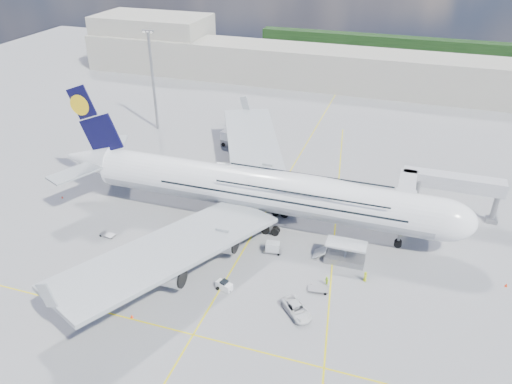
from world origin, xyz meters
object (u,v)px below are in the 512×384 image
(cone_tail, at_px, (62,197))
(cargo_loader, at_px, (344,255))
(cone_wing_right_inner, at_px, (218,234))
(crew_loader, at_px, (326,281))
(dolly_nose_far, at_px, (318,289))
(catering_truck_inner, at_px, (228,173))
(service_van, at_px, (297,309))
(crew_nose, at_px, (401,232))
(airliner, at_px, (262,190))
(catering_truck_outer, at_px, (233,140))
(cone_nose, at_px, (506,285))
(dolly_nose_near, at_px, (273,247))
(dolly_row_c, at_px, (145,254))
(jet_bridge, at_px, (435,187))
(dolly_row_a, at_px, (108,235))
(dolly_row_b, at_px, (140,284))
(baggage_tug, at_px, (224,286))
(crew_van, at_px, (365,277))
(cone_wing_left_outer, at_px, (260,163))
(dolly_back, at_px, (159,244))
(cone_wing_left_inner, at_px, (261,167))
(cone_wing_right_outer, at_px, (132,316))
(crew_wing, at_px, (140,253))
(crew_tug, at_px, (184,261))
(light_mast, at_px, (153,80))

(cone_tail, bearing_deg, cargo_loader, -2.85)
(cone_wing_right_inner, bearing_deg, crew_loader, -19.64)
(dolly_nose_far, distance_m, catering_truck_inner, 39.39)
(cargo_loader, xyz_separation_m, service_van, (-4.38, -14.41, -0.46))
(catering_truck_inner, relative_size, crew_nose, 3.33)
(airliner, xyz_separation_m, catering_truck_outer, (-17.08, 30.21, -5.13))
(crew_nose, height_order, cone_nose, crew_nose)
(dolly_nose_near, bearing_deg, airliner, 110.61)
(dolly_row_c, bearing_deg, airliner, 28.95)
(jet_bridge, bearing_deg, dolly_row_a, -156.14)
(dolly_row_b, distance_m, baggage_tug, 13.14)
(catering_truck_inner, xyz_separation_m, crew_van, (32.57, -24.85, -0.75))
(baggage_tug, height_order, cone_wing_left_outer, baggage_tug)
(service_van, relative_size, crew_loader, 3.46)
(dolly_row_b, relative_size, catering_truck_inner, 0.59)
(airliner, height_order, cone_wing_left_outer, airliner)
(airliner, relative_size, dolly_nose_far, 24.29)
(cargo_loader, distance_m, cone_wing_left_outer, 38.67)
(dolly_row_c, relative_size, crew_van, 2.04)
(dolly_back, height_order, cone_wing_left_inner, cone_wing_left_inner)
(dolly_row_b, height_order, service_van, service_van)
(service_van, distance_m, cone_wing_left_outer, 48.76)
(cone_wing_right_outer, bearing_deg, crew_nose, 43.38)
(cone_wing_left_inner, bearing_deg, cone_nose, -28.97)
(crew_wing, xyz_separation_m, cone_wing_left_inner, (9.26, 37.93, -0.62))
(dolly_nose_far, distance_m, cone_wing_left_outer, 44.42)
(crew_nose, relative_size, cone_wing_left_inner, 3.31)
(dolly_back, xyz_separation_m, crew_tug, (6.52, -3.59, 0.44))
(dolly_row_c, height_order, crew_nose, crew_nose)
(cargo_loader, bearing_deg, cone_nose, 3.53)
(airliner, distance_m, dolly_row_a, 28.70)
(service_van, bearing_deg, crew_wing, 127.27)
(crew_tug, height_order, cone_wing_right_inner, crew_tug)
(cargo_loader, relative_size, dolly_nose_near, 2.60)
(light_mast, xyz_separation_m, crew_loader, (55.30, -49.09, -12.38))
(crew_wing, bearing_deg, service_van, -99.31)
(cone_nose, bearing_deg, cone_wing_right_inner, -178.79)
(dolly_nose_far, height_order, crew_van, crew_van)
(crew_nose, height_order, crew_wing, crew_nose)
(catering_truck_outer, bearing_deg, cargo_loader, -36.41)
(cargo_loader, height_order, crew_tug, cargo_loader)
(cargo_loader, distance_m, crew_loader, 7.16)
(dolly_nose_near, relative_size, cone_wing_left_inner, 6.07)
(airliner, height_order, crew_wing, airliner)
(airliner, relative_size, crew_tug, 50.58)
(cone_wing_right_inner, bearing_deg, service_van, -39.38)
(crew_van, xyz_separation_m, cone_wing_right_outer, (-30.54, -18.63, -0.59))
(dolly_back, bearing_deg, dolly_nose_far, 4.23)
(light_mast, distance_m, dolly_back, 55.70)
(dolly_nose_near, bearing_deg, cone_tail, 166.43)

